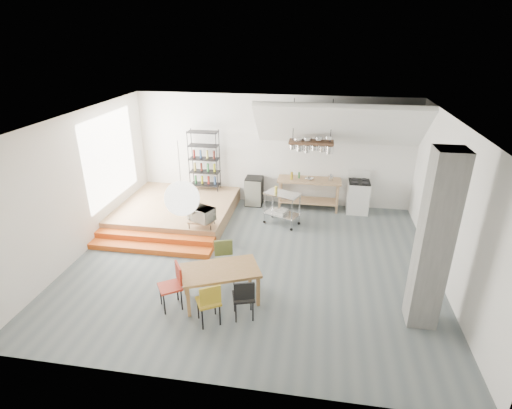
% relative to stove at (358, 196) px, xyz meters
% --- Properties ---
extents(floor, '(8.00, 8.00, 0.00)m').
position_rel_stove_xyz_m(floor, '(-2.50, -3.16, -0.48)').
color(floor, '#576165').
rests_on(floor, ground).
extents(wall_back, '(8.00, 0.04, 3.20)m').
position_rel_stove_xyz_m(wall_back, '(-2.50, 0.34, 1.12)').
color(wall_back, silver).
rests_on(wall_back, ground).
extents(wall_left, '(0.04, 7.00, 3.20)m').
position_rel_stove_xyz_m(wall_left, '(-6.50, -3.16, 1.12)').
color(wall_left, silver).
rests_on(wall_left, ground).
extents(wall_right, '(0.04, 7.00, 3.20)m').
position_rel_stove_xyz_m(wall_right, '(1.50, -3.16, 1.12)').
color(wall_right, silver).
rests_on(wall_right, ground).
extents(ceiling, '(8.00, 7.00, 0.02)m').
position_rel_stove_xyz_m(ceiling, '(-2.50, -3.16, 2.72)').
color(ceiling, white).
rests_on(ceiling, wall_back).
extents(slope_ceiling, '(4.40, 1.44, 1.32)m').
position_rel_stove_xyz_m(slope_ceiling, '(-0.70, -0.26, 2.07)').
color(slope_ceiling, white).
rests_on(slope_ceiling, wall_back).
extents(window_pane, '(0.02, 2.50, 2.20)m').
position_rel_stove_xyz_m(window_pane, '(-6.48, -1.66, 1.32)').
color(window_pane, white).
rests_on(window_pane, wall_left).
extents(platform, '(3.00, 3.00, 0.40)m').
position_rel_stove_xyz_m(platform, '(-5.00, -1.16, -0.28)').
color(platform, '#9E794F').
rests_on(platform, ground).
extents(step_lower, '(3.00, 0.35, 0.13)m').
position_rel_stove_xyz_m(step_lower, '(-5.00, -3.11, -0.41)').
color(step_lower, '#D45618').
rests_on(step_lower, ground).
extents(step_upper, '(3.00, 0.35, 0.27)m').
position_rel_stove_xyz_m(step_upper, '(-5.00, -2.76, -0.35)').
color(step_upper, '#D45618').
rests_on(step_upper, ground).
extents(concrete_column, '(0.50, 0.50, 3.20)m').
position_rel_stove_xyz_m(concrete_column, '(0.80, -4.66, 1.12)').
color(concrete_column, slate).
rests_on(concrete_column, ground).
extents(kitchen_counter, '(1.80, 0.60, 0.91)m').
position_rel_stove_xyz_m(kitchen_counter, '(-1.40, -0.01, 0.15)').
color(kitchen_counter, '#9E794F').
rests_on(kitchen_counter, ground).
extents(stove, '(0.60, 0.60, 1.18)m').
position_rel_stove_xyz_m(stove, '(0.00, 0.00, 0.00)').
color(stove, white).
rests_on(stove, ground).
extents(pot_rack, '(1.20, 0.50, 1.43)m').
position_rel_stove_xyz_m(pot_rack, '(-1.37, -0.23, 1.50)').
color(pot_rack, '#3F2819').
rests_on(pot_rack, ceiling).
extents(wire_shelving, '(0.88, 0.38, 1.80)m').
position_rel_stove_xyz_m(wire_shelving, '(-4.50, 0.04, 0.85)').
color(wire_shelving, black).
rests_on(wire_shelving, platform).
extents(microwave_shelf, '(0.60, 0.40, 0.16)m').
position_rel_stove_xyz_m(microwave_shelf, '(-3.90, -2.41, 0.07)').
color(microwave_shelf, '#9E794F').
rests_on(microwave_shelf, platform).
extents(paper_lantern, '(0.60, 0.60, 0.60)m').
position_rel_stove_xyz_m(paper_lantern, '(-3.42, -4.88, 1.72)').
color(paper_lantern, white).
rests_on(paper_lantern, ceiling).
extents(dining_table, '(1.65, 1.32, 0.69)m').
position_rel_stove_xyz_m(dining_table, '(-2.87, -4.65, 0.13)').
color(dining_table, olive).
rests_on(dining_table, ground).
extents(chair_mustard, '(0.54, 0.54, 0.86)m').
position_rel_stove_xyz_m(chair_mustard, '(-2.90, -5.37, 0.03)').
color(chair_mustard, '#A1831B').
rests_on(chair_mustard, ground).
extents(chair_black, '(0.48, 0.48, 0.84)m').
position_rel_stove_xyz_m(chair_black, '(-2.33, -5.13, 0.02)').
color(chair_black, black).
rests_on(chair_black, ground).
extents(chair_olive, '(0.51, 0.51, 0.87)m').
position_rel_stove_xyz_m(chair_olive, '(-2.96, -3.97, 0.04)').
color(chair_olive, '#58642F').
rests_on(chair_olive, ground).
extents(chair_red, '(0.56, 0.56, 0.88)m').
position_rel_stove_xyz_m(chair_red, '(-3.68, -4.98, 0.05)').
color(chair_red, '#AC2A18').
rests_on(chair_red, ground).
extents(rolling_cart, '(1.01, 0.81, 0.89)m').
position_rel_stove_xyz_m(rolling_cart, '(-2.06, -1.16, 0.10)').
color(rolling_cart, silver).
rests_on(rolling_cart, ground).
extents(mini_fridge, '(0.50, 0.50, 0.85)m').
position_rel_stove_xyz_m(mini_fridge, '(-3.01, 0.04, -0.06)').
color(mini_fridge, black).
rests_on(mini_fridge, ground).
extents(microwave, '(0.72, 0.62, 0.34)m').
position_rel_stove_xyz_m(microwave, '(-3.90, -2.41, 0.25)').
color(microwave, beige).
rests_on(microwave, microwave_shelf).
extents(bowl, '(0.31, 0.31, 0.06)m').
position_rel_stove_xyz_m(bowl, '(-1.40, -0.06, 0.46)').
color(bowl, silver).
rests_on(bowl, kitchen_counter).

